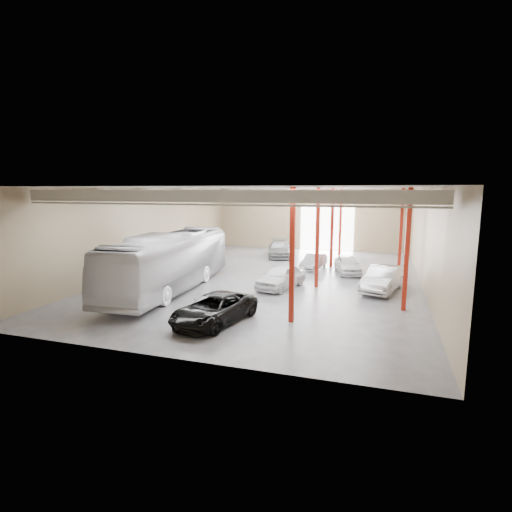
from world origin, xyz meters
The scene contains 8 objects.
depot_shell centered at (0.13, 0.48, 4.98)m, with size 22.12×32.12×7.06m.
coach_bus centered at (-5.72, -5.83, 1.97)m, with size 3.32×14.17×3.95m, color silver.
black_sedan centered at (0.04, -11.39, 0.75)m, with size 2.50×5.42×1.51m, color black.
car_row_a centered at (1.47, -3.00, 0.82)m, with size 1.93×4.79×1.63m, color white.
car_row_b centered at (2.50, 4.50, 0.66)m, with size 1.40×4.01×1.32m, color #A3A2A7.
car_row_c centered at (-2.00, 9.93, 0.81)m, with size 2.28×5.60×1.62m, color slate.
car_right_near centered at (8.30, -1.80, 0.86)m, with size 1.82×5.23×1.72m, color silver.
car_right_far centered at (5.50, 3.40, 0.75)m, with size 1.77×4.39×1.50m, color silver.
Camera 1 is at (8.21, -29.71, 6.86)m, focal length 28.00 mm.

